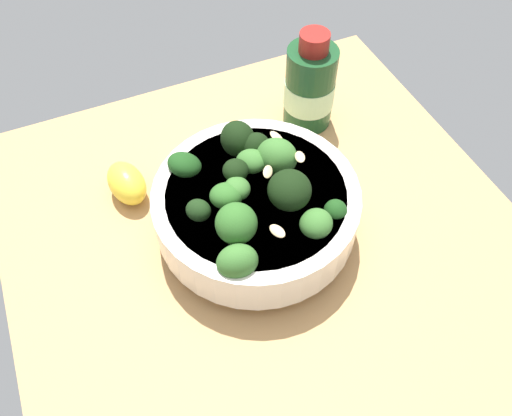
{
  "coord_description": "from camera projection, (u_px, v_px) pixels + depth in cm",
  "views": [
    {
      "loc": [
        -14.54,
        -30.36,
        49.0
      ],
      "look_at": [
        -0.86,
        0.79,
        4.0
      ],
      "focal_mm": 36.7,
      "sensor_mm": 36.0,
      "label": 1
    }
  ],
  "objects": [
    {
      "name": "lemon_wedge",
      "position": [
        127.0,
        183.0,
        0.61
      ],
      "size": [
        5.07,
        6.78,
        4.4
      ],
      "primitive_type": "ellipsoid",
      "rotation": [
        0.0,
        0.0,
        4.9
      ],
      "color": "yellow",
      "rests_on": "ground_plane"
    },
    {
      "name": "bottle_tall",
      "position": [
        310.0,
        87.0,
        0.66
      ],
      "size": [
        6.43,
        6.43,
        13.32
      ],
      "color": "#194723",
      "rests_on": "ground_plane"
    },
    {
      "name": "ground_plane",
      "position": [
        266.0,
        240.0,
        0.61
      ],
      "size": [
        56.83,
        56.83,
        3.37
      ],
      "primitive_type": "cube",
      "color": "tan"
    },
    {
      "name": "bowl_of_broccoli",
      "position": [
        256.0,
        204.0,
        0.56
      ],
      "size": [
        21.96,
        21.96,
        10.96
      ],
      "color": "silver",
      "rests_on": "ground_plane"
    }
  ]
}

